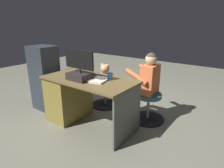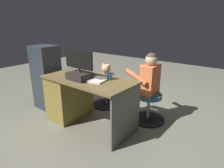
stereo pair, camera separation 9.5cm
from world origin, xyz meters
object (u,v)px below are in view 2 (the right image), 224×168
at_px(keyboard, 94,75).
at_px(cup, 109,76).
at_px(teddy_bear, 106,74).
at_px(tv_remote, 75,73).
at_px(person, 145,81).
at_px(computer_mouse, 80,72).
at_px(visitor_chair, 148,106).
at_px(office_chair_teddy, 106,92).
at_px(monitor, 79,71).
at_px(desk, 74,95).

bearing_deg(keyboard, cup, 177.83).
xyz_separation_m(cup, teddy_bear, (0.54, -0.58, -0.18)).
xyz_separation_m(keyboard, tv_remote, (0.32, 0.11, -0.00)).
bearing_deg(person, computer_mouse, 32.37).
xyz_separation_m(computer_mouse, teddy_bear, (-0.06, -0.59, -0.15)).
height_order(computer_mouse, teddy_bear, teddy_bear).
bearing_deg(teddy_bear, keyboard, 112.69).
bearing_deg(person, tv_remote, 35.84).
distance_m(cup, visitor_chair, 0.85).
distance_m(office_chair_teddy, teddy_bear, 0.36).
bearing_deg(visitor_chair, cup, 56.79).
distance_m(cup, office_chair_teddy, 0.96).
bearing_deg(monitor, tv_remote, -28.21).
xyz_separation_m(cup, office_chair_teddy, (0.54, -0.57, -0.54)).
bearing_deg(desk, person, -143.09).
bearing_deg(teddy_bear, desk, 82.38).
bearing_deg(keyboard, monitor, 80.29).
bearing_deg(person, teddy_bear, -2.63).
bearing_deg(desk, keyboard, -156.83).
bearing_deg(teddy_bear, office_chair_teddy, 90.00).
relative_size(desk, person, 1.26).
height_order(keyboard, person, person).
height_order(tv_remote, teddy_bear, teddy_bear).
bearing_deg(visitor_chair, computer_mouse, 29.64).
distance_m(desk, computer_mouse, 0.39).
relative_size(tv_remote, teddy_bear, 0.42).
height_order(monitor, teddy_bear, monitor).
distance_m(keyboard, visitor_chair, 0.99).
bearing_deg(tv_remote, visitor_chair, -128.20).
height_order(computer_mouse, cup, cup).
bearing_deg(monitor, keyboard, -99.71).
bearing_deg(office_chair_teddy, computer_mouse, 84.27).
relative_size(cup, person, 0.10).
relative_size(keyboard, office_chair_teddy, 0.81).
height_order(keyboard, teddy_bear, teddy_bear).
distance_m(keyboard, computer_mouse, 0.30).
height_order(computer_mouse, person, person).
bearing_deg(computer_mouse, keyboard, -177.42).
bearing_deg(cup, monitor, 34.64).
bearing_deg(tv_remote, teddy_bear, -77.89).
distance_m(computer_mouse, tv_remote, 0.09).
xyz_separation_m(keyboard, cup, (-0.31, 0.01, 0.04)).
bearing_deg(computer_mouse, teddy_bear, -95.62).
height_order(desk, keyboard, keyboard).
height_order(cup, tv_remote, cup).
xyz_separation_m(computer_mouse, tv_remote, (0.02, 0.09, -0.01)).
height_order(cup, teddy_bear, cup).
height_order(desk, computer_mouse, computer_mouse).
relative_size(computer_mouse, cup, 0.90).
bearing_deg(computer_mouse, office_chair_teddy, -95.73).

